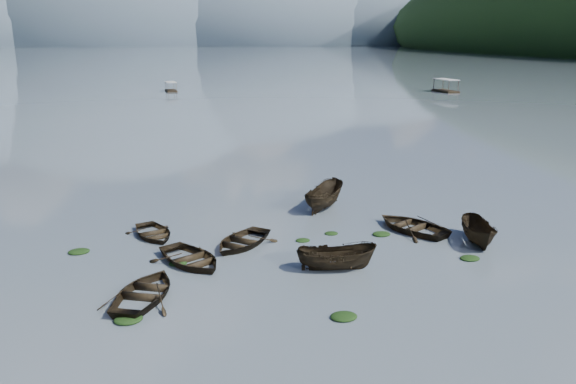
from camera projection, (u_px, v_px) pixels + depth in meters
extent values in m
plane|color=slate|center=(347.00, 303.00, 25.45)|extent=(2400.00, 2400.00, 0.00)
ellipsoid|color=#475666|center=(121.00, 44.00, 857.94)|extent=(520.00, 520.00, 340.00)
ellipsoid|color=#475666|center=(250.00, 44.00, 900.87)|extent=(520.00, 520.00, 260.00)
ellipsoid|color=#475666|center=(356.00, 44.00, 939.50)|extent=(520.00, 520.00, 220.00)
imported|color=black|center=(191.00, 263.00, 29.93)|extent=(5.16, 5.71, 0.97)
imported|color=black|center=(146.00, 298.00, 25.99)|extent=(4.92, 5.62, 0.97)
imported|color=black|center=(336.00, 269.00, 29.14)|extent=(4.37, 2.27, 1.61)
imported|color=black|center=(412.00, 230.00, 35.05)|extent=(5.39, 6.00, 1.02)
imported|color=black|center=(478.00, 243.00, 32.89)|extent=(2.67, 4.47, 1.62)
imported|color=black|center=(154.00, 236.00, 33.98)|extent=(3.94, 4.69, 0.83)
imported|color=black|center=(242.00, 245.00, 32.54)|extent=(5.39, 5.52, 0.94)
imported|color=black|center=(324.00, 208.00, 39.66)|extent=(4.51, 5.00, 1.90)
ellipsoid|color=black|center=(129.00, 321.00, 23.88)|extent=(1.22, 1.00, 0.27)
ellipsoid|color=black|center=(178.00, 264.00, 29.82)|extent=(0.98, 0.78, 0.21)
ellipsoid|color=black|center=(344.00, 318.00, 24.13)|extent=(1.18, 0.95, 0.26)
ellipsoid|color=black|center=(331.00, 234.00, 34.39)|extent=(0.83, 0.70, 0.19)
ellipsoid|color=black|center=(470.00, 259.00, 30.50)|extent=(1.11, 0.88, 0.23)
ellipsoid|color=black|center=(79.00, 253.00, 31.42)|extent=(1.18, 0.96, 0.25)
ellipsoid|color=black|center=(303.00, 241.00, 33.23)|extent=(0.87, 0.72, 0.18)
ellipsoid|color=black|center=(382.00, 235.00, 34.21)|extent=(1.13, 0.90, 0.25)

